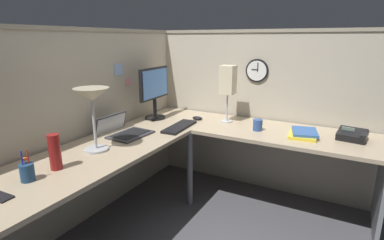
# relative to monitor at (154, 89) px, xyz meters

# --- Properties ---
(ground_plane) EXTENTS (6.80, 6.80, 0.00)m
(ground_plane) POSITION_rel_monitor_xyz_m (-0.32, -0.64, -1.02)
(ground_plane) COLOR #47474C
(cubicle_wall_back) EXTENTS (2.57, 0.12, 1.58)m
(cubicle_wall_back) POSITION_rel_monitor_xyz_m (-0.68, 0.23, -0.23)
(cubicle_wall_back) COLOR #B7AD99
(cubicle_wall_back) RESTS_ON ground
(cubicle_wall_right) EXTENTS (0.12, 2.37, 1.58)m
(cubicle_wall_right) POSITION_rel_monitor_xyz_m (0.55, -0.90, -0.23)
(cubicle_wall_right) COLOR #B7AD99
(cubicle_wall_right) RESTS_ON ground
(desk) EXTENTS (2.35, 2.15, 0.73)m
(desk) POSITION_rel_monitor_xyz_m (-0.46, -0.69, -0.39)
(desk) COLOR tan
(desk) RESTS_ON ground
(monitor) EXTENTS (0.46, 0.20, 0.50)m
(monitor) POSITION_rel_monitor_xyz_m (0.00, 0.00, 0.00)
(monitor) COLOR black
(monitor) RESTS_ON desk
(laptop) EXTENTS (0.36, 0.40, 0.22)m
(laptop) POSITION_rel_monitor_xyz_m (-0.54, -0.05, -0.27)
(laptop) COLOR #38383D
(laptop) RESTS_ON desk
(keyboard) EXTENTS (0.44, 0.17, 0.02)m
(keyboard) POSITION_rel_monitor_xyz_m (-0.17, -0.38, -0.28)
(keyboard) COLOR black
(keyboard) RESTS_ON desk
(computer_mouse) EXTENTS (0.06, 0.10, 0.03)m
(computer_mouse) POSITION_rel_monitor_xyz_m (0.15, -0.39, -0.28)
(computer_mouse) COLOR black
(computer_mouse) RESTS_ON desk
(desk_lamp_dome) EXTENTS (0.24, 0.24, 0.44)m
(desk_lamp_dome) POSITION_rel_monitor_xyz_m (-0.92, -0.14, 0.07)
(desk_lamp_dome) COLOR #B7BABF
(desk_lamp_dome) RESTS_ON desk
(pen_cup) EXTENTS (0.08, 0.08, 0.18)m
(pen_cup) POSITION_rel_monitor_xyz_m (-1.45, -0.16, -0.24)
(pen_cup) COLOR navy
(pen_cup) RESTS_ON desk
(thermos_flask) EXTENTS (0.07, 0.07, 0.22)m
(thermos_flask) POSITION_rel_monitor_xyz_m (-1.27, -0.17, -0.18)
(thermos_flask) COLOR maroon
(thermos_flask) RESTS_ON desk
(office_phone) EXTENTS (0.22, 0.23, 0.11)m
(office_phone) POSITION_rel_monitor_xyz_m (0.20, -1.73, -0.26)
(office_phone) COLOR black
(office_phone) RESTS_ON desk
(book_stack) EXTENTS (0.31, 0.25, 0.04)m
(book_stack) POSITION_rel_monitor_xyz_m (0.12, -1.38, -0.27)
(book_stack) COLOR yellow
(book_stack) RESTS_ON desk
(desk_lamp_paper) EXTENTS (0.13, 0.13, 0.53)m
(desk_lamp_paper) POSITION_rel_monitor_xyz_m (0.22, -0.67, 0.09)
(desk_lamp_paper) COLOR #B7BABF
(desk_lamp_paper) RESTS_ON desk
(coffee_mug) EXTENTS (0.08, 0.08, 0.10)m
(coffee_mug) POSITION_rel_monitor_xyz_m (0.09, -1.01, -0.25)
(coffee_mug) COLOR #2D4C8C
(coffee_mug) RESTS_ON desk
(wall_clock) EXTENTS (0.04, 0.22, 0.22)m
(wall_clock) POSITION_rel_monitor_xyz_m (0.50, -0.85, 0.17)
(wall_clock) COLOR black
(pinned_note_leftmost) EXTENTS (0.11, 0.00, 0.10)m
(pinned_note_leftmost) POSITION_rel_monitor_xyz_m (-0.29, 0.18, 0.20)
(pinned_note_leftmost) COLOR #99B7E5
(pinned_note_middle) EXTENTS (0.07, 0.00, 0.07)m
(pinned_note_middle) POSITION_rel_monitor_xyz_m (-0.16, 0.18, 0.08)
(pinned_note_middle) COLOR pink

